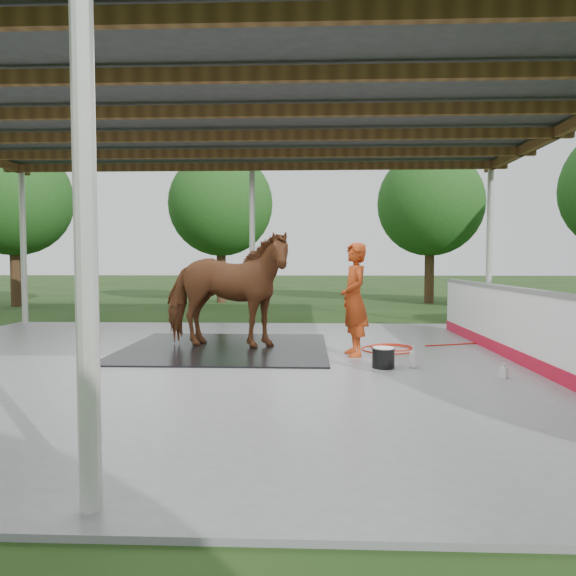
{
  "coord_description": "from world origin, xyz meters",
  "views": [
    {
      "loc": [
        1.35,
        -7.78,
        1.6
      ],
      "look_at": [
        1.02,
        0.87,
        1.15
      ],
      "focal_mm": 32.0,
      "sensor_mm": 36.0,
      "label": 1
    }
  ],
  "objects_px": {
    "dasher_board": "(524,329)",
    "wash_bucket": "(383,357)",
    "handler": "(354,299)",
    "horse": "(226,290)"
  },
  "relations": [
    {
      "from": "dasher_board",
      "to": "wash_bucket",
      "type": "relative_size",
      "value": 24.67
    },
    {
      "from": "wash_bucket",
      "to": "handler",
      "type": "bearing_deg",
      "value": 109.15
    },
    {
      "from": "handler",
      "to": "wash_bucket",
      "type": "bearing_deg",
      "value": 7.99
    },
    {
      "from": "dasher_board",
      "to": "handler",
      "type": "xyz_separation_m",
      "value": [
        -2.48,
        0.64,
        0.39
      ]
    },
    {
      "from": "handler",
      "to": "wash_bucket",
      "type": "xyz_separation_m",
      "value": [
        0.34,
        -0.97,
        -0.77
      ]
    },
    {
      "from": "horse",
      "to": "wash_bucket",
      "type": "distance_m",
      "value": 3.12
    },
    {
      "from": "dasher_board",
      "to": "horse",
      "type": "height_order",
      "value": "horse"
    },
    {
      "from": "horse",
      "to": "wash_bucket",
      "type": "xyz_separation_m",
      "value": [
        2.56,
        -1.55,
        -0.89
      ]
    },
    {
      "from": "horse",
      "to": "wash_bucket",
      "type": "relative_size",
      "value": 7.42
    },
    {
      "from": "wash_bucket",
      "to": "dasher_board",
      "type": "bearing_deg",
      "value": 8.93
    }
  ]
}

